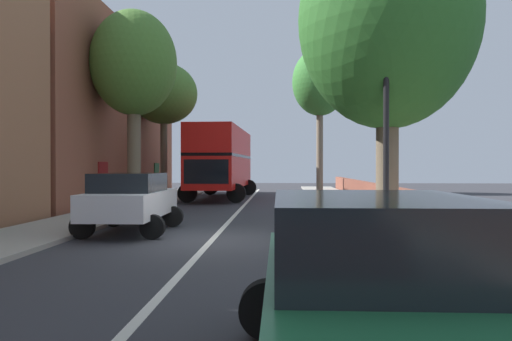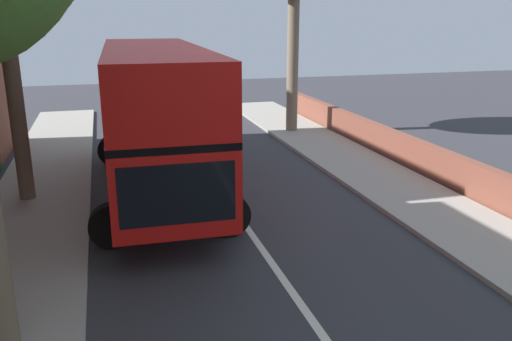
# 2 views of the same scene
# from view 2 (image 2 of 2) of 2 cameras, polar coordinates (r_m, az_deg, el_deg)

# --- Properties ---
(double_decker_bus) EXTENTS (3.76, 10.11, 4.06)m
(double_decker_bus) POSITION_cam_2_polar(r_m,az_deg,el_deg) (14.68, -10.72, 6.29)
(double_decker_bus) COLOR red
(double_decker_bus) RESTS_ON ground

